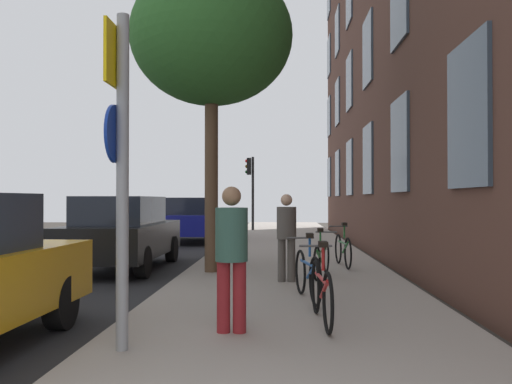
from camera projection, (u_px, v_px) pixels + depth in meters
The scene contains 14 objects.
ground_plane at pixel (168, 252), 16.32m from camera, with size 41.80×41.80×0.00m, color #332D28.
road_asphalt at pixel (98, 252), 16.42m from camera, with size 7.00×38.00×0.01m, color #232326.
sidewalk at pixel (286, 251), 16.17m from camera, with size 4.20×38.00×0.12m, color #9E9389.
sign_post at pixel (120, 155), 5.30m from camera, with size 0.16×0.60×3.23m.
traffic_light at pixel (251, 180), 26.13m from camera, with size 0.43×0.24×3.47m.
tree_near at pixel (212, 37), 11.06m from camera, with size 3.27×3.27×6.12m.
bicycle_0 at pixel (321, 291), 6.41m from camera, with size 0.42×1.76×0.97m.
bicycle_1 at pixel (308, 274), 7.89m from camera, with size 0.45×1.65×0.97m.
bicycle_2 at pixel (322, 258), 10.22m from camera, with size 0.55×1.67×0.92m.
bicycle_3 at pixel (343, 249), 11.85m from camera, with size 0.42×1.73×0.95m.
pedestrian_0 at pixel (231, 249), 5.97m from camera, with size 0.37×0.37×1.59m.
pedestrian_1 at pixel (286, 232), 9.67m from camera, with size 0.46×0.46×1.54m.
car_1 at pixel (123, 232), 12.22m from camera, with size 1.81×4.49×1.62m.
car_2 at pixel (190, 219), 20.17m from camera, with size 1.94×4.38×1.62m.
Camera 1 is at (0.95, -1.21, 1.56)m, focal length 38.62 mm.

